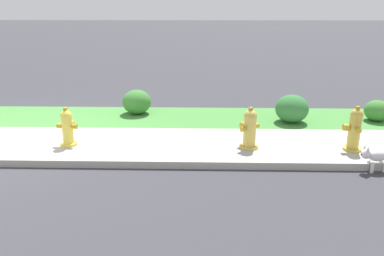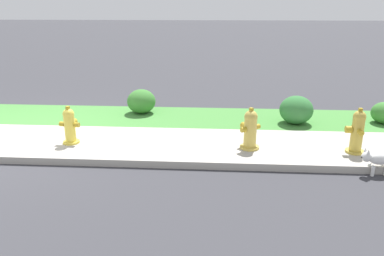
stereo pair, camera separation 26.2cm
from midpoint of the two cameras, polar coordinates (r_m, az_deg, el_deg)
ground_plane at (r=7.77m, az=-25.59°, el=-1.69°), size 120.00×120.00×0.00m
sidewalk_pavement at (r=7.77m, az=-25.60°, el=-1.66°), size 18.00×1.83×0.01m
grass_verge at (r=9.25m, az=-20.50°, el=1.97°), size 18.00×1.66×0.01m
fire_hydrant_near_corner at (r=6.93m, az=24.85°, el=-0.52°), size 0.35×0.38×0.79m
fire_hydrant_by_grass_verge at (r=7.06m, az=-17.12°, el=0.31°), size 0.38×0.35×0.70m
fire_hydrant_mid_block at (r=6.58m, az=9.98°, el=-0.22°), size 0.37×0.37×0.74m
small_white_dog at (r=6.23m, az=27.37°, el=-4.22°), size 0.48×0.24×0.42m
shrub_bush_near_lamp at (r=8.78m, az=-6.87°, el=4.05°), size 0.66×0.66×0.56m
shrub_bush_mid_verge at (r=8.26m, az=16.48°, el=2.66°), size 0.70×0.70×0.60m
shrub_bush_far_verge at (r=9.01m, az=28.01°, el=2.05°), size 0.54×0.54×0.46m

